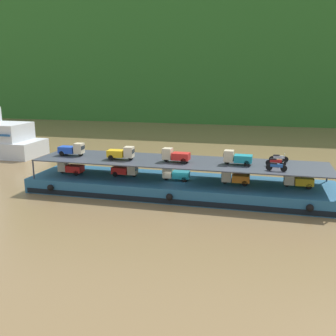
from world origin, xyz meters
The scene contains 16 objects.
ground_plane centered at (0.00, 0.00, 0.00)m, with size 400.00×400.00×0.00m, color brown.
hillside_far_bank centered at (0.00, 75.02, 25.09)m, with size 136.54×32.41×44.54m.
cargo_barge centered at (0.00, -0.02, 0.75)m, with size 31.31×7.82×1.50m.
cargo_rack centered at (0.00, 0.00, 3.44)m, with size 29.71×6.50×2.00m.
mini_truck_lower_stern centered at (-12.02, -0.43, 2.19)m, with size 2.75×1.22×1.38m.
mini_truck_lower_aft centered at (-5.83, 0.09, 2.19)m, with size 2.77×1.25×1.38m.
mini_truck_lower_mid centered at (-0.24, -0.22, 2.19)m, with size 2.80×1.30×1.38m.
mini_truck_lower_fore centered at (5.78, -0.21, 2.19)m, with size 2.78×1.28×1.38m.
mini_truck_lower_bow centered at (11.72, 0.18, 2.19)m, with size 2.79×1.29×1.38m.
mini_truck_upper_stern centered at (-11.86, -0.13, 4.19)m, with size 2.76×1.24×1.38m.
mini_truck_upper_mid centered at (-5.90, -0.78, 4.19)m, with size 2.79×1.29×1.38m.
mini_truck_upper_fore centered at (-0.18, -0.57, 4.19)m, with size 2.79×1.28×1.38m.
mini_truck_upper_bow centered at (5.93, -0.21, 4.19)m, with size 2.77×1.25×1.38m.
motorcycle_upper_port centered at (9.56, -1.95, 3.93)m, with size 1.90×0.55×0.87m.
motorcycle_upper_centre centered at (9.54, 0.00, 3.93)m, with size 1.90×0.55×0.87m.
motorcycle_upper_stbd centered at (9.87, 1.95, 3.93)m, with size 1.90×0.55×0.87m.
Camera 1 is at (8.27, -37.05, 11.88)m, focal length 40.73 mm.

